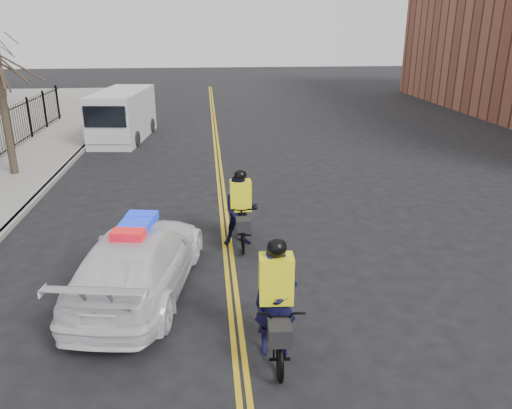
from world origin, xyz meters
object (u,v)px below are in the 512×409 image
Objects in this scene: cyclist_near at (276,314)px; cargo_van at (122,116)px; cyclist_far at (241,215)px; police_cruiser at (139,261)px.

cargo_van is at bearing 109.59° from cyclist_near.
police_cruiser is at bearing -136.08° from cyclist_far.
cargo_van is 13.95m from cyclist_far.
cyclist_near is (5.16, -17.63, -0.40)m from cargo_van.
cyclist_far is at bearing 96.64° from cyclist_near.
cargo_van is at bearing 110.13° from cyclist_far.
police_cruiser is at bearing 141.08° from cyclist_near.
cargo_van is 2.61× the size of cyclist_near.
cargo_van is at bearing -70.73° from police_cruiser.
cyclist_near is 1.11× the size of cyclist_far.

